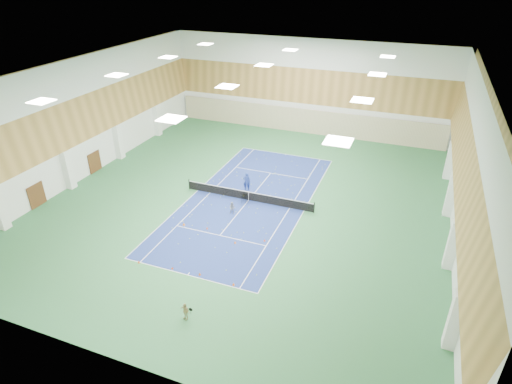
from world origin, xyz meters
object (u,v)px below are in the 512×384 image
coach (247,181)px  ball_cart (245,199)px  tennis_net (249,195)px  child_apron (185,311)px  child_court (232,208)px

coach → ball_cart: bearing=85.3°
tennis_net → child_apron: child_apron is taller
tennis_net → child_apron: (2.02, -15.71, 0.08)m
coach → child_apron: (2.98, -17.60, -0.34)m
coach → child_court: 4.72m
child_court → child_apron: (2.47, -12.93, 0.05)m
child_court → coach: bearing=84.7°
tennis_net → coach: size_ratio=6.62×
coach → ball_cart: 2.67m
tennis_net → child_apron: 15.84m
child_court → ball_cart: size_ratio=1.33×
child_apron → tennis_net: bearing=110.0°
coach → ball_cart: size_ratio=2.20×
child_apron → ball_cart: 15.27m
coach → child_apron: 17.85m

